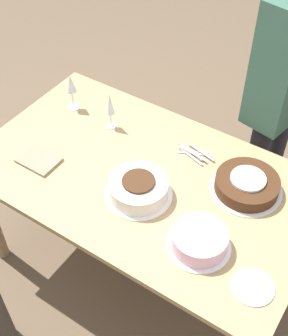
{
  "coord_description": "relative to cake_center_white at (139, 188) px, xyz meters",
  "views": [
    {
      "loc": [
        -0.84,
        1.28,
        2.39
      ],
      "look_at": [
        0.0,
        0.0,
        0.82
      ],
      "focal_mm": 50.0,
      "sensor_mm": 36.0,
      "label": 1
    }
  ],
  "objects": [
    {
      "name": "cake_back_decorated",
      "position": [
        -0.37,
        0.1,
        -0.0
      ],
      "size": [
        0.27,
        0.27,
        0.09
      ],
      "color": "white",
      "rests_on": "dining_table"
    },
    {
      "name": "napkin_stack",
      "position": [
        0.53,
        0.09,
        -0.04
      ],
      "size": [
        0.19,
        0.14,
        0.02
      ],
      "color": "gray",
      "rests_on": "dining_table"
    },
    {
      "name": "dessert_plate_left",
      "position": [
        -0.64,
        0.15,
        -0.04
      ],
      "size": [
        0.17,
        0.17,
        0.01
      ],
      "color": "silver",
      "rests_on": "dining_table"
    },
    {
      "name": "wine_glass_far",
      "position": [
        0.66,
        -0.33,
        0.11
      ],
      "size": [
        0.07,
        0.07,
        0.21
      ],
      "color": "silver",
      "rests_on": "dining_table"
    },
    {
      "name": "cake_center_white",
      "position": [
        0.0,
        0.0,
        0.0
      ],
      "size": [
        0.31,
        0.31,
        0.1
      ],
      "color": "white",
      "rests_on": "dining_table"
    },
    {
      "name": "person_cutting",
      "position": [
        -0.31,
        -0.87,
        0.19
      ],
      "size": [
        0.29,
        0.43,
        1.65
      ],
      "rotation": [
        0.0,
        0.0,
        1.38
      ],
      "color": "#232328",
      "rests_on": "ground_plane"
    },
    {
      "name": "cake_front_chocolate",
      "position": [
        -0.4,
        -0.3,
        -0.01
      ],
      "size": [
        0.34,
        0.34,
        0.08
      ],
      "color": "white",
      "rests_on": "dining_table"
    },
    {
      "name": "dining_table",
      "position": [
        0.05,
        -0.12,
        -0.15
      ],
      "size": [
        1.65,
        0.97,
        0.77
      ],
      "color": "tan",
      "rests_on": "ground_plane"
    },
    {
      "name": "wine_glass_near",
      "position": [
        0.39,
        -0.32,
        0.09
      ],
      "size": [
        0.06,
        0.06,
        0.21
      ],
      "color": "silver",
      "rests_on": "dining_table"
    },
    {
      "name": "ground_plane",
      "position": [
        0.05,
        -0.12,
        -0.81
      ],
      "size": [
        12.0,
        12.0,
        0.0
      ],
      "primitive_type": "plane",
      "color": "brown"
    },
    {
      "name": "fork_pile",
      "position": [
        -0.08,
        -0.37,
        -0.04
      ],
      "size": [
        0.22,
        0.12,
        0.02
      ],
      "color": "silver",
      "rests_on": "dining_table"
    }
  ]
}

